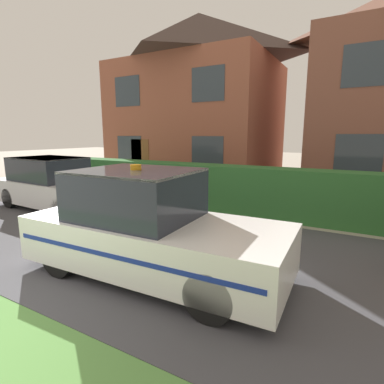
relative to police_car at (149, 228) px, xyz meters
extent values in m
cube|color=#424247|center=(-1.10, 1.07, -0.78)|extent=(28.00, 5.45, 0.01)
cube|color=#2D662D|center=(0.10, 4.47, -0.09)|extent=(14.91, 0.82, 1.40)
cylinder|color=black|center=(1.46, -0.73, -0.44)|extent=(0.67, 0.22, 0.66)
cylinder|color=black|center=(1.41, 0.83, -0.44)|extent=(0.67, 0.22, 0.66)
cylinder|color=black|center=(-1.22, -0.82, -0.44)|extent=(0.67, 0.22, 0.66)
cylinder|color=black|center=(-1.27, 0.74, -0.44)|extent=(0.67, 0.22, 0.66)
cube|color=white|center=(0.10, 0.00, -0.22)|extent=(4.38, 1.91, 0.75)
cube|color=#232833|center=(-0.23, -0.01, 0.55)|extent=(1.92, 1.65, 0.79)
cube|color=white|center=(-0.23, -0.01, 0.93)|extent=(1.92, 1.65, 0.04)
cube|color=navy|center=(0.13, -0.88, -0.16)|extent=(4.11, 0.15, 0.07)
cube|color=navy|center=(0.06, 0.89, -0.16)|extent=(4.11, 0.15, 0.07)
cylinder|color=orange|center=(-0.23, -0.01, 0.99)|extent=(0.18, 0.18, 0.08)
cylinder|color=black|center=(-4.08, 1.39, -0.47)|extent=(0.62, 0.23, 0.62)
cylinder|color=black|center=(-4.01, 2.88, -0.47)|extent=(0.62, 0.23, 0.62)
cylinder|color=black|center=(-6.70, 1.51, -0.47)|extent=(0.62, 0.23, 0.62)
cylinder|color=black|center=(-6.63, 3.00, -0.47)|extent=(0.62, 0.23, 0.62)
cube|color=silver|center=(-5.36, 2.20, -0.26)|extent=(4.30, 1.87, 0.70)
cube|color=#232833|center=(-5.63, 2.21, 0.45)|extent=(2.25, 1.62, 0.72)
cube|color=silver|center=(-5.63, 2.21, 0.79)|extent=(2.25, 1.62, 0.04)
cube|color=#93513D|center=(-4.47, 10.03, 2.06)|extent=(7.33, 5.97, 5.69)
pyramid|color=#473833|center=(-4.47, 10.03, 6.07)|extent=(7.70, 6.27, 2.34)
cube|color=brown|center=(-5.87, 7.03, 0.26)|extent=(1.00, 0.02, 2.10)
cube|color=#333D47|center=(-6.48, 7.03, 0.80)|extent=(1.40, 0.02, 1.30)
cube|color=#333D47|center=(-2.45, 7.03, 0.80)|extent=(1.40, 0.02, 1.30)
cube|color=#333D47|center=(-6.48, 7.03, 3.42)|extent=(1.40, 0.02, 1.30)
cube|color=#333D47|center=(-2.45, 7.03, 3.42)|extent=(1.40, 0.02, 1.30)
cube|color=#333D47|center=(2.84, 7.35, 0.88)|extent=(1.40, 0.02, 1.30)
cube|color=#333D47|center=(2.84, 7.35, 3.62)|extent=(1.40, 0.02, 1.30)
camera|label=1|loc=(2.91, -3.76, 1.50)|focal=28.00mm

